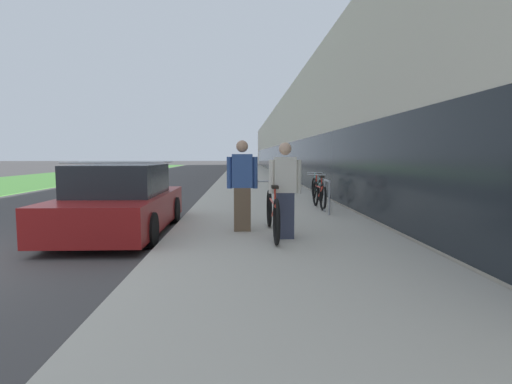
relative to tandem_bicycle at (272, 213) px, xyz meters
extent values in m
cube|color=#BCB5A5|center=(0.20, 19.06, -0.46)|extent=(4.29, 70.00, 0.12)
cube|color=beige|center=(7.39, 27.06, 2.33)|extent=(10.00, 70.00, 5.70)
cube|color=#1E2328|center=(2.43, 27.06, 0.73)|extent=(0.10, 63.00, 2.20)
cube|color=#478438|center=(-13.70, 23.06, -0.50)|extent=(7.96, 70.00, 0.03)
torus|color=black|center=(0.00, 0.83, -0.02)|extent=(0.06, 0.76, 0.76)
torus|color=black|center=(0.00, -0.82, -0.02)|extent=(0.06, 0.76, 0.76)
cylinder|color=red|center=(0.00, 0.01, 0.21)|extent=(0.04, 1.40, 0.04)
cylinder|color=red|center=(0.00, -0.32, 0.10)|extent=(0.04, 0.84, 0.35)
cylinder|color=red|center=(0.00, -0.52, 0.36)|extent=(0.03, 0.03, 0.31)
cube|color=black|center=(0.00, -0.52, 0.52)|extent=(0.11, 0.22, 0.05)
cylinder|color=red|center=(0.00, 0.70, 0.37)|extent=(0.03, 0.03, 0.33)
cylinder|color=silver|center=(0.00, 0.70, 0.54)|extent=(0.52, 0.03, 0.03)
cube|color=#33384C|center=(0.19, -0.29, 0.00)|extent=(0.31, 0.22, 0.80)
cube|color=beige|center=(0.19, -0.29, 0.71)|extent=(0.38, 0.22, 0.62)
cylinder|color=beige|center=(-0.04, -0.29, 0.68)|extent=(0.10, 0.10, 0.58)
cylinder|color=beige|center=(0.43, -0.29, 0.68)|extent=(0.10, 0.10, 0.58)
sphere|color=tan|center=(0.19, -0.29, 1.16)|extent=(0.22, 0.22, 0.22)
cube|color=brown|center=(-0.55, 0.43, 0.02)|extent=(0.32, 0.23, 0.83)
cube|color=#33518E|center=(-0.55, 0.43, 0.75)|extent=(0.39, 0.23, 0.64)
cylinder|color=#33518E|center=(-0.79, 0.43, 0.72)|extent=(0.10, 0.10, 0.60)
cylinder|color=#33518E|center=(-0.30, 0.43, 0.72)|extent=(0.10, 0.10, 0.60)
sphere|color=tan|center=(-0.55, 0.43, 1.22)|extent=(0.23, 0.23, 0.23)
cylinder|color=gray|center=(1.58, 2.39, 0.01)|extent=(0.05, 0.05, 0.82)
cylinder|color=gray|center=(1.58, 2.94, 0.01)|extent=(0.05, 0.05, 0.82)
cylinder|color=gray|center=(1.58, 2.67, 0.42)|extent=(0.05, 0.55, 0.05)
torus|color=black|center=(1.58, 4.16, -0.04)|extent=(0.06, 0.73, 0.73)
torus|color=black|center=(1.58, 3.14, -0.04)|extent=(0.06, 0.73, 0.73)
cylinder|color=red|center=(1.58, 3.65, 0.18)|extent=(0.04, 0.87, 0.04)
cylinder|color=red|center=(1.58, 3.45, 0.08)|extent=(0.04, 0.53, 0.33)
cylinder|color=red|center=(1.58, 3.32, 0.33)|extent=(0.03, 0.03, 0.30)
cube|color=black|center=(1.58, 3.32, 0.48)|extent=(0.11, 0.22, 0.05)
cylinder|color=red|center=(1.58, 4.08, 0.34)|extent=(0.03, 0.03, 0.32)
cylinder|color=silver|center=(1.58, 4.08, 0.50)|extent=(0.52, 0.03, 0.03)
torus|color=black|center=(1.90, 6.19, -0.05)|extent=(0.06, 0.70, 0.70)
torus|color=black|center=(1.90, 5.10, -0.05)|extent=(0.06, 0.70, 0.70)
cylinder|color=#7AD1C6|center=(1.90, 5.65, 0.16)|extent=(0.04, 0.93, 0.04)
cylinder|color=#7AD1C6|center=(1.90, 5.43, 0.06)|extent=(0.04, 0.56, 0.32)
cylinder|color=#7AD1C6|center=(1.90, 5.30, 0.31)|extent=(0.03, 0.03, 0.29)
cube|color=black|center=(1.90, 5.30, 0.46)|extent=(0.11, 0.22, 0.05)
cylinder|color=#7AD1C6|center=(1.90, 6.10, 0.32)|extent=(0.03, 0.03, 0.31)
cylinder|color=silver|center=(1.90, 6.10, 0.47)|extent=(0.52, 0.03, 0.03)
cube|color=maroon|center=(-2.98, 0.83, -0.05)|extent=(1.82, 4.13, 0.64)
cube|color=#1E2328|center=(-2.98, 0.83, 0.57)|extent=(1.56, 2.07, 0.59)
cylinder|color=silver|center=(-2.98, 1.28, 0.92)|extent=(1.94, 0.04, 0.04)
cylinder|color=silver|center=(-2.98, 0.37, 0.92)|extent=(1.94, 0.04, 0.04)
cylinder|color=black|center=(-3.82, 2.07, -0.22)|extent=(0.22, 0.60, 0.60)
cylinder|color=black|center=(-2.14, 2.07, -0.22)|extent=(0.22, 0.60, 0.60)
cylinder|color=black|center=(-3.82, -0.41, -0.22)|extent=(0.22, 0.60, 0.60)
cylinder|color=black|center=(-2.14, -0.41, -0.22)|extent=(0.22, 0.60, 0.60)
camera|label=1|loc=(-0.57, -7.18, 1.05)|focal=28.00mm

